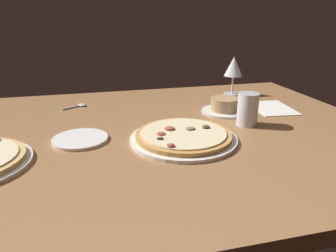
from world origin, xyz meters
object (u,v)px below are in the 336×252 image
Objects in this scene: water_glass at (248,111)px; spoon at (79,106)px; pizza_main at (183,136)px; ramekin_on_saucer at (224,106)px; side_plate at (80,139)px; paper_menu at (272,108)px; wine_glass_far at (234,68)px.

spoon is at bearing 146.96° from water_glass.
water_glass reaches higher than spoon.
pizza_main reaches higher than spoon.
ramekin_on_saucer is 14.85cm from water_glass.
paper_menu is (71.96, 15.25, -0.30)cm from side_plate.
ramekin_on_saucer is at bearing 16.27° from side_plate.
wine_glass_far is at bearing 30.80° from side_plate.
side_plate is (-51.94, -15.16, -1.82)cm from ramekin_on_saucer.
wine_glass_far is 1.57× the size of water_glass.
wine_glass_far reaches higher than water_glass.
side_plate is 0.82× the size of paper_menu.
wine_glass_far is at bearing 3.12° from spoon.
paper_menu is at bearing 38.56° from water_glass.
side_plate is (-53.60, -0.61, -4.29)cm from water_glass.
pizza_main is 48.20cm from paper_menu.
pizza_main is at bearing -13.78° from side_plate.
side_plate reaches higher than paper_menu.
side_plate is (-29.32, 7.19, -0.76)cm from pizza_main.
ramekin_on_saucer is 56.56cm from spoon.
ramekin_on_saucer is at bearing 96.49° from water_glass.
pizza_main is 30.20cm from side_plate.
ramekin_on_saucer reaches higher than pizza_main.
spoon is (-0.65, 35.90, 0.01)cm from side_plate.
paper_menu is (42.64, 22.44, -1.06)cm from pizza_main.
water_glass is 0.67× the size of side_plate.
side_plate is at bearing -149.20° from wine_glass_far.
pizza_main is at bearing -128.38° from wine_glass_far.
ramekin_on_saucer is 0.85× the size of paper_menu.
ramekin_on_saucer reaches higher than paper_menu.
water_glass is 64.86cm from spoon.
side_plate is at bearing -88.96° from spoon.
pizza_main reaches higher than side_plate.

